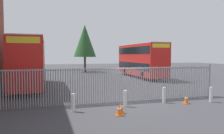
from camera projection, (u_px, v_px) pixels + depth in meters
ground_plane at (101, 85)px, 21.80m from camera, size 100.00×100.00×0.00m
palisade_fence at (112, 84)px, 13.74m from camera, size 14.90×0.14×2.35m
double_decker_bus_near_gate at (30, 61)px, 19.85m from camera, size 2.54×10.81×4.42m
double_decker_bus_behind_fence_left at (141, 59)px, 29.05m from camera, size 2.54×10.81×4.42m
bollard_near_left at (73, 103)px, 11.51m from camera, size 0.20×0.20×0.95m
bollard_center_front at (125, 98)px, 12.63m from camera, size 0.20×0.20×0.95m
bollard_near_right at (164, 95)px, 13.68m from camera, size 0.20×0.20×0.95m
bollard_far_right at (211, 95)px, 13.87m from camera, size 0.20×0.20×0.95m
traffic_cone_by_gate at (119, 110)px, 10.78m from camera, size 0.34×0.34×0.59m
traffic_cone_mid_forecourt at (121, 108)px, 11.19m from camera, size 0.34×0.34×0.59m
traffic_cone_near_kerb at (186, 99)px, 13.42m from camera, size 0.34×0.34×0.59m
tree_tall_back at (85, 41)px, 37.99m from camera, size 3.90×3.90×8.20m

